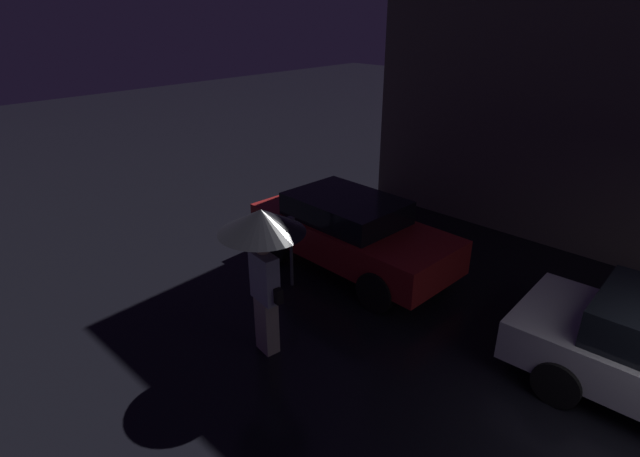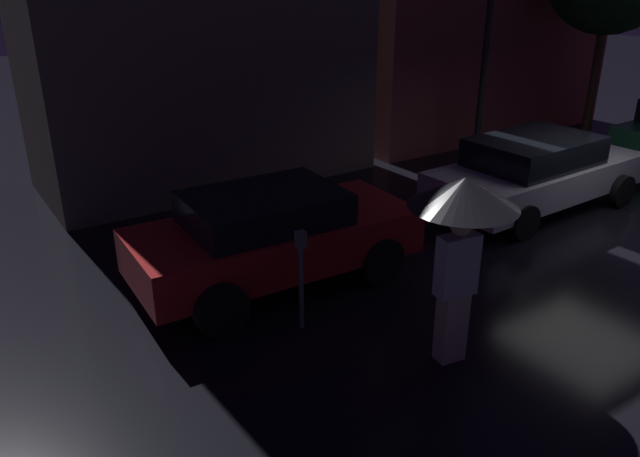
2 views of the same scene
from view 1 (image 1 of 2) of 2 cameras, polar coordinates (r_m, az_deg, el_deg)
building_facade_left at (r=12.56m, az=25.85°, el=21.97°), size 6.82×3.00×9.42m
parked_car_red at (r=9.54m, az=3.49°, el=-0.31°), size 4.16×1.92×1.43m
pedestrian_with_umbrella at (r=6.80m, az=-6.59°, el=-1.32°), size 1.20×1.20×2.26m
parking_meter at (r=8.89m, az=-3.32°, el=-1.82°), size 0.12×0.10×1.36m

